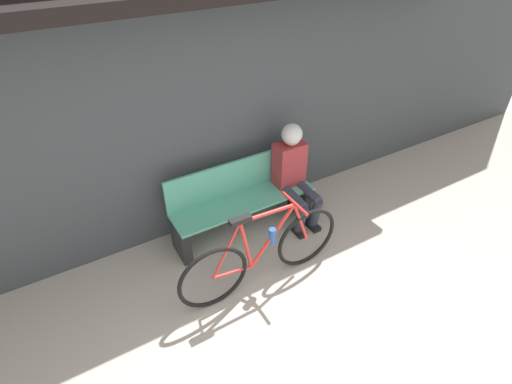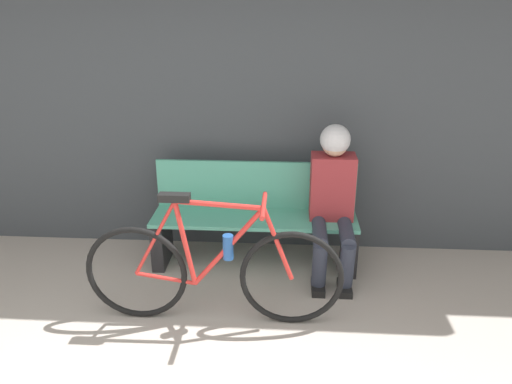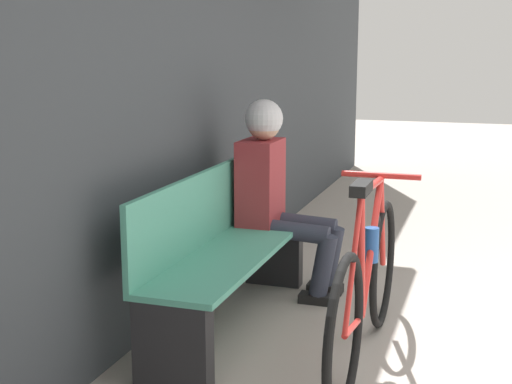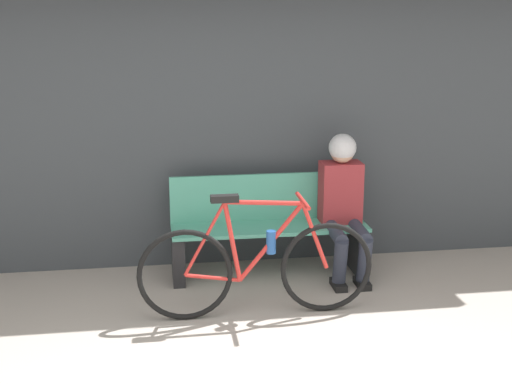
{
  "view_description": "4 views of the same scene",
  "coord_description": "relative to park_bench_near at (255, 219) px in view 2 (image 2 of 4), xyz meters",
  "views": [
    {
      "loc": [
        -1.27,
        -0.78,
        3.11
      ],
      "look_at": [
        0.33,
        1.94,
        0.8
      ],
      "focal_mm": 28.0,
      "sensor_mm": 36.0,
      "label": 1
    },
    {
      "loc": [
        0.63,
        -1.34,
        2.1
      ],
      "look_at": [
        0.42,
        1.98,
        0.78
      ],
      "focal_mm": 35.0,
      "sensor_mm": 36.0,
      "label": 2
    },
    {
      "loc": [
        -3.06,
        1.01,
        1.5
      ],
      "look_at": [
        0.05,
        2.04,
        0.84
      ],
      "focal_mm": 50.0,
      "sensor_mm": 36.0,
      "label": 3
    },
    {
      "loc": [
        -0.56,
        -3.29,
        2.26
      ],
      "look_at": [
        0.2,
        1.81,
        0.87
      ],
      "focal_mm": 50.0,
      "sensor_mm": 36.0,
      "label": 4
    }
  ],
  "objects": [
    {
      "name": "storefront_wall",
      "position": [
        -0.39,
        0.37,
        1.27
      ],
      "size": [
        12.0,
        0.56,
        3.2
      ],
      "color": "#3D4247",
      "rests_on": "ground_plane"
    },
    {
      "name": "person_seated",
      "position": [
        0.61,
        -0.11,
        0.29
      ],
      "size": [
        0.34,
        0.62,
        1.2
      ],
      "color": "#2D3342",
      "rests_on": "ground_plane"
    },
    {
      "name": "park_bench_near",
      "position": [
        0.0,
        0.0,
        0.0
      ],
      "size": [
        1.64,
        0.42,
        0.84
      ],
      "color": "#51A88E",
      "rests_on": "ground_plane"
    },
    {
      "name": "bicycle",
      "position": [
        -0.22,
        -0.82,
        -0.01
      ],
      "size": [
        1.74,
        0.4,
        0.93
      ],
      "color": "black",
      "rests_on": "ground_plane"
    }
  ]
}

